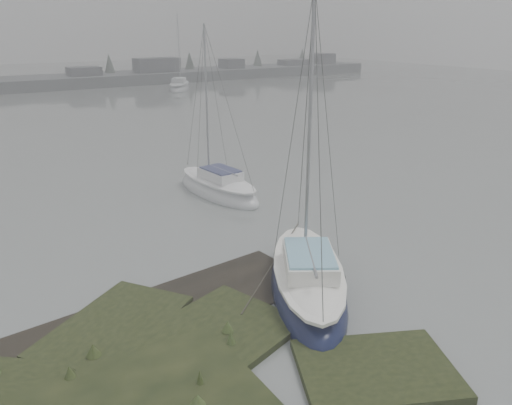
# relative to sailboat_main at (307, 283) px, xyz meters

# --- Properties ---
(ground) EXTENTS (160.00, 160.00, 0.00)m
(ground) POSITION_rel_sailboat_main_xyz_m (-1.49, 26.69, -0.29)
(ground) COLOR slate
(ground) RESTS_ON ground
(far_shoreline) EXTENTS (60.00, 8.00, 4.15)m
(far_shoreline) POSITION_rel_sailboat_main_xyz_m (25.35, 58.59, 0.56)
(far_shoreline) COLOR #4C4F51
(far_shoreline) RESTS_ON ground
(sailboat_main) EXTENTS (5.27, 6.72, 9.26)m
(sailboat_main) POSITION_rel_sailboat_main_xyz_m (0.00, 0.00, 0.00)
(sailboat_main) COLOR #0E1334
(sailboat_main) RESTS_ON ground
(sailboat_white) EXTENTS (2.50, 5.99, 8.22)m
(sailboat_white) POSITION_rel_sailboat_main_xyz_m (2.15, 9.56, -0.03)
(sailboat_white) COLOR silver
(sailboat_white) RESTS_ON ground
(sailboat_far_b) EXTENTS (5.65, 6.94, 9.65)m
(sailboat_far_b) POSITION_rel_sailboat_main_xyz_m (17.39, 47.76, 0.01)
(sailboat_far_b) COLOR #B2B7BC
(sailboat_far_b) RESTS_ON ground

